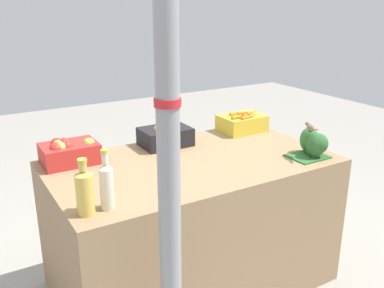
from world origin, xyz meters
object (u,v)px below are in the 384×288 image
object	(u,v)px
juice_bottle_cloudy	(107,185)
apple_crate	(68,152)
carrot_crate	(242,123)
sparrow_bird	(310,127)
juice_bottle_golden	(85,191)
orange_crate	(166,135)
broccoli_pile	(314,144)
support_pole	(168,123)

from	to	relation	value
juice_bottle_cloudy	apple_crate	bearing A→B (deg)	89.50
carrot_crate	sparrow_bird	bearing A→B (deg)	-89.60
carrot_crate	juice_bottle_golden	world-z (taller)	juice_bottle_golden
orange_crate	broccoli_pile	size ratio (longest dim) A/B	1.38
carrot_crate	broccoli_pile	xyz separation A→B (m)	(0.05, -0.62, 0.02)
carrot_crate	juice_bottle_golden	bearing A→B (deg)	-154.25
juice_bottle_golden	juice_bottle_cloudy	size ratio (longest dim) A/B	0.92
apple_crate	carrot_crate	size ratio (longest dim) A/B	1.00
support_pole	apple_crate	distance (m)	1.07
sparrow_bird	juice_bottle_golden	bearing A→B (deg)	109.51
orange_crate	juice_bottle_golden	xyz separation A→B (m)	(-0.72, -0.64, 0.04)
apple_crate	orange_crate	size ratio (longest dim) A/B	1.00
orange_crate	juice_bottle_golden	size ratio (longest dim) A/B	1.20
carrot_crate	juice_bottle_cloudy	size ratio (longest dim) A/B	1.11
apple_crate	carrot_crate	xyz separation A→B (m)	(1.21, -0.00, -0.01)
support_pole	juice_bottle_golden	world-z (taller)	support_pole
apple_crate	sparrow_bird	bearing A→B (deg)	-27.18
apple_crate	broccoli_pile	xyz separation A→B (m)	(1.26, -0.62, 0.01)
juice_bottle_golden	sparrow_bird	size ratio (longest dim) A/B	1.92
support_pole	juice_bottle_golden	size ratio (longest dim) A/B	10.06
orange_crate	juice_bottle_golden	bearing A→B (deg)	-138.35
broccoli_pile	apple_crate	bearing A→B (deg)	153.94
carrot_crate	juice_bottle_golden	size ratio (longest dim) A/B	1.20
juice_bottle_cloudy	sparrow_bird	world-z (taller)	juice_bottle_cloudy
support_pole	sparrow_bird	xyz separation A→B (m)	(1.10, 0.36, -0.27)
apple_crate	broccoli_pile	distance (m)	1.41
juice_bottle_golden	broccoli_pile	bearing A→B (deg)	0.75
orange_crate	sparrow_bird	xyz separation A→B (m)	(0.60, -0.63, 0.12)
sparrow_bird	carrot_crate	bearing A→B (deg)	19.41
support_pole	carrot_crate	xyz separation A→B (m)	(1.10, 0.99, -0.40)
broccoli_pile	sparrow_bird	xyz separation A→B (m)	(-0.05, -0.01, 0.11)
support_pole	apple_crate	world-z (taller)	support_pole
apple_crate	juice_bottle_cloudy	world-z (taller)	juice_bottle_cloudy
juice_bottle_golden	apple_crate	bearing A→B (deg)	80.82
support_pole	apple_crate	size ratio (longest dim) A/B	8.36
juice_bottle_golden	orange_crate	bearing A→B (deg)	41.65
apple_crate	orange_crate	world-z (taller)	orange_crate
carrot_crate	sparrow_bird	size ratio (longest dim) A/B	2.31
carrot_crate	sparrow_bird	xyz separation A→B (m)	(0.00, -0.62, 0.13)
apple_crate	broccoli_pile	world-z (taller)	broccoli_pile
support_pole	orange_crate	xyz separation A→B (m)	(0.50, 0.99, -0.39)
orange_crate	broccoli_pile	world-z (taller)	broccoli_pile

